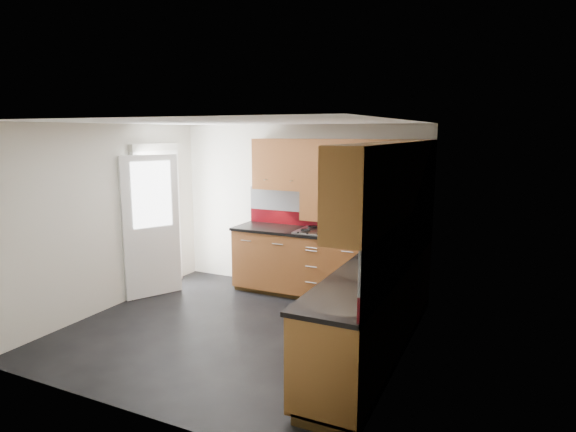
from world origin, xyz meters
The scene contains 14 objects.
room centered at (0.00, 0.00, 1.50)m, with size 4.00×3.80×2.64m.
base_cabinets centered at (1.07, 0.72, 0.44)m, with size 2.70×3.20×0.95m.
countertop centered at (1.05, 0.70, 0.92)m, with size 2.72×3.22×0.04m.
backsplash centered at (1.28, 0.93, 1.21)m, with size 2.70×3.20×0.54m.
upper_cabinets centered at (1.23, 0.78, 1.84)m, with size 2.50×3.20×0.72m.
extractor_hood centered at (0.45, 1.64, 1.28)m, with size 0.60×0.33×0.40m, color #5E3715.
glass_cabinet centered at (1.71, 1.07, 1.87)m, with size 0.32×0.80×0.66m.
back_door centered at (-1.78, 0.75, 1.03)m, with size 0.42×1.19×2.04m.
gas_hob centered at (0.45, 1.47, 0.96)m, with size 0.61×0.53×0.05m.
utensil_pot centered at (0.52, 1.70, 1.04)m, with size 0.12×0.12×0.44m.
toaster centered at (1.19, 1.56, 1.02)m, with size 0.28×0.23×0.18m.
food_processor centered at (1.64, 0.25, 1.08)m, with size 0.18×0.18×0.31m.
paper_towel centered at (1.66, 0.12, 1.07)m, with size 0.12×0.12×0.26m, color white.
orange_cloth centered at (1.57, 1.08, 0.95)m, with size 0.15×0.12×0.02m, color #E54319.
Camera 1 is at (2.82, -4.54, 2.29)m, focal length 30.00 mm.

